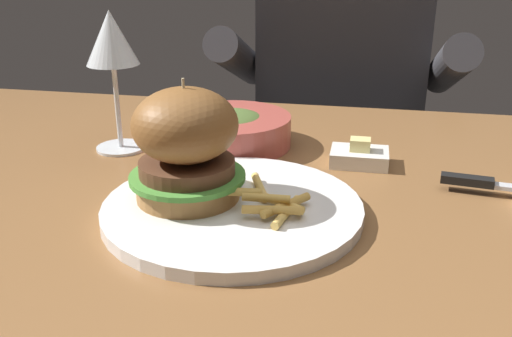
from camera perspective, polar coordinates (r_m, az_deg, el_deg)
name	(u,v)px	position (r m, az deg, el deg)	size (l,w,h in m)	color
dining_table	(287,255)	(0.73, 3.07, -8.59)	(1.36, 0.77, 0.74)	brown
main_plate	(233,209)	(0.62, -2.35, -4.02)	(0.28, 0.28, 0.01)	white
burger_sandwich	(186,144)	(0.62, -7.02, 2.40)	(0.13, 0.13, 0.13)	#9E6B38
fries_pile	(271,201)	(0.60, 1.53, -3.29)	(0.09, 0.12, 0.02)	#EABC5B
wine_glass	(112,44)	(0.81, -14.24, 11.95)	(0.07, 0.07, 0.20)	silver
butter_dish	(359,156)	(0.77, 10.30, 1.24)	(0.08, 0.06, 0.04)	white
soup_bowl	(231,129)	(0.83, -2.54, 3.97)	(0.18, 0.18, 0.05)	#B24C42
diner_person	(338,147)	(1.37, 8.16, 2.10)	(0.51, 0.36, 1.18)	#282833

